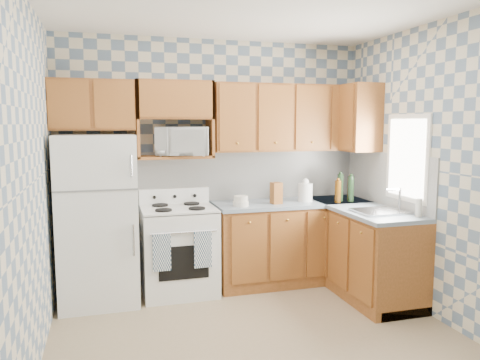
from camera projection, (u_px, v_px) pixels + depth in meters
name	position (u px, v px, depth m)	size (l,w,h in m)	color
floor	(259.00, 339.00, 3.89)	(3.40, 3.40, 0.00)	#897555
back_wall	(215.00, 163.00, 5.26)	(3.40, 0.02, 2.70)	slate
right_wall	(439.00, 172.00, 4.20)	(0.02, 3.20, 2.70)	slate
backsplash_back	(249.00, 175.00, 5.37)	(2.60, 0.01, 0.56)	white
backsplash_right	(386.00, 179.00, 4.98)	(0.01, 1.60, 0.56)	white
refrigerator	(98.00, 220.00, 4.63)	(0.75, 0.70, 1.68)	white
stove_body	(179.00, 251.00, 4.92)	(0.76, 0.65, 0.90)	white
cooktop	(178.00, 209.00, 4.87)	(0.76, 0.65, 0.03)	silver
backguard	(174.00, 196.00, 5.12)	(0.76, 0.08, 0.17)	white
dish_towel_left	(162.00, 253.00, 4.52)	(0.17, 0.03, 0.37)	navy
dish_towel_right	(203.00, 249.00, 4.64)	(0.17, 0.03, 0.37)	navy
base_cabinets_back	(292.00, 243.00, 5.31)	(1.75, 0.60, 0.88)	brown
base_cabinets_right	(360.00, 250.00, 4.99)	(0.60, 1.60, 0.88)	brown
countertop_back	(293.00, 203.00, 5.25)	(1.77, 0.63, 0.04)	gray
countertop_right	(361.00, 208.00, 4.93)	(0.63, 1.60, 0.04)	gray
upper_cabinets_back	(289.00, 118.00, 5.27)	(1.75, 0.33, 0.74)	brown
upper_cabinets_fridge	(92.00, 105.00, 4.67)	(0.82, 0.33, 0.50)	brown
upper_cabinets_right	(354.00, 118.00, 5.29)	(0.33, 0.70, 0.74)	brown
microwave_shelf	(175.00, 157.00, 4.96)	(0.80, 0.33, 0.03)	brown
microwave	(183.00, 141.00, 4.93)	(0.55, 0.37, 0.30)	white
sink	(380.00, 212.00, 4.60)	(0.48, 0.40, 0.03)	#B7B7BC
window	(407.00, 158.00, 4.61)	(0.02, 0.66, 0.86)	white
bottle_0	(340.00, 188.00, 5.24)	(0.07, 0.07, 0.31)	black
bottle_1	(351.00, 189.00, 5.21)	(0.07, 0.07, 0.29)	black
bottle_2	(350.00, 188.00, 5.32)	(0.07, 0.07, 0.27)	#4F2B08
bottle_3	(338.00, 192.00, 5.14)	(0.07, 0.07, 0.25)	#4F2B08
knife_block	(276.00, 193.00, 5.07)	(0.11, 0.11, 0.23)	brown
electric_kettle	(305.00, 192.00, 5.22)	(0.16, 0.16, 0.20)	white
food_containers	(241.00, 201.00, 4.93)	(0.17, 0.17, 0.11)	beige
soap_bottle	(419.00, 208.00, 4.37)	(0.06, 0.06, 0.17)	beige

